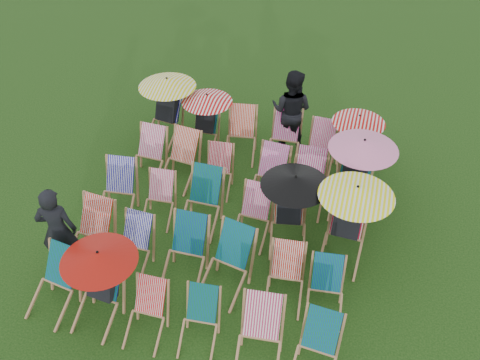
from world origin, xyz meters
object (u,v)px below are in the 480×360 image
(person_left, at_px, (58,230))
(person_rear, at_px, (291,110))
(deckchair_0, at_px, (52,284))
(deckchair_5, at_px, (316,352))
(deckchair_29, at_px, (354,143))

(person_left, bearing_deg, person_rear, -141.24)
(deckchair_0, xyz_separation_m, deckchair_5, (4.01, -0.02, -0.03))
(deckchair_29, xyz_separation_m, person_rear, (-1.36, 0.42, 0.25))
(deckchair_29, distance_m, person_left, 5.74)
(deckchair_5, bearing_deg, deckchair_29, 95.73)
(deckchair_5, xyz_separation_m, person_left, (-4.27, 0.76, 0.39))
(deckchair_0, bearing_deg, deckchair_5, 8.61)
(person_left, bearing_deg, deckchair_5, 151.92)
(deckchair_5, xyz_separation_m, deckchair_29, (-0.07, 4.67, 0.20))
(deckchair_5, distance_m, deckchair_29, 4.67)
(deckchair_0, height_order, deckchair_5, deckchair_0)
(deckchair_29, bearing_deg, person_rear, 153.80)
(deckchair_5, relative_size, person_rear, 0.50)
(person_left, relative_size, person_rear, 0.93)
(person_left, distance_m, person_rear, 5.18)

